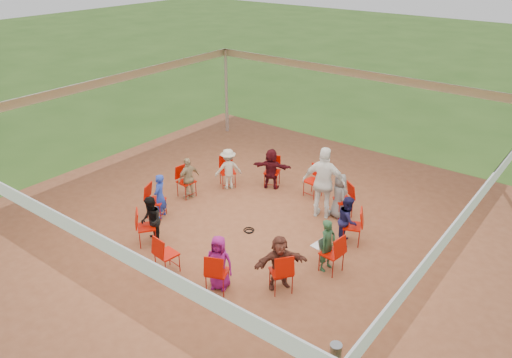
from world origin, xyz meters
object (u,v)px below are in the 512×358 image
Objects in this scene: laptop at (322,243)px; person_seated_2 at (339,196)px; chair_8 at (146,227)px; person_seated_0 at (328,245)px; chair_6 at (186,182)px; chair_0 at (332,253)px; chair_5 at (228,172)px; chair_3 at (313,181)px; person_seated_6 at (160,196)px; person_seated_5 at (189,178)px; chair_1 at (352,226)px; chair_11 at (281,272)px; chair_9 at (167,254)px; chair_10 at (217,272)px; standing_person at (324,183)px; person_seated_8 at (219,263)px; person_seated_9 at (279,262)px; chair_4 at (272,172)px; chair_7 at (156,201)px; person_seated_3 at (271,169)px; person_seated_4 at (228,169)px; person_seated_7 at (151,221)px; person_seated_1 at (348,220)px; chair_2 at (343,200)px; cable_coil at (249,230)px.

person_seated_2 is at bearing 26.58° from laptop.
chair_8 is 0.76× the size of person_seated_0.
chair_6 is 2.47m from chair_8.
chair_0 and chair_5 have the same top height.
person_seated_6 is at bearing 60.82° from chair_3.
person_seated_0 is at bearing -90.00° from laptop.
person_seated_2 is at bearing 120.00° from person_seated_5.
person_seated_0 is (0.06, -1.25, 0.15)m from chair_1.
chair_9 is at bearing 150.00° from chair_11.
chair_8 and chair_10 have the same top height.
standing_person reaches higher than chair_8.
person_seated_6 is 4.16m from standing_person.
person_seated_8 and person_seated_9 have the same top height.
chair_11 is at bearing 30.00° from chair_9.
person_seated_2 is at bearing 45.00° from person_seated_9.
person_seated_5 is at bearing 20.30° from chair_5.
chair_11 is (4.43, -1.79, 0.00)m from chair_6.
chair_0 is 0.76× the size of person_seated_9.
standing_person is at bearing 91.52° from chair_8.
chair_4 is 1.00× the size of chair_9.
person_seated_8 is (3.20, -1.20, 0.15)m from chair_7.
chair_9 is at bearing 170.30° from person_seated_8.
person_seated_3 is (-3.20, 1.20, 0.15)m from chair_1.
chair_0 is at bearing 152.47° from person_seated_2.
person_seated_8 is (-1.41, -1.88, 0.00)m from person_seated_0.
person_seated_5 is (-2.63, -2.17, 0.15)m from chair_3.
standing_person reaches higher than person_seated_8.
person_seated_9 is (2.18, 1.04, 0.15)m from chair_9.
person_seated_4 is 1.00× the size of person_seated_7.
person_seated_1 is 1.00× the size of person_seated_7.
chair_9 is 0.76× the size of person_seated_8.
person_seated_3 is at bearing 150.00° from person_seated_5.
chair_11 is (-0.48, -1.19, 0.00)m from chair_0.
person_seated_4 is at bearing 105.00° from person_seated_8.
person_seated_0 reaches higher than laptop.
chair_9 is 2.42m from person_seated_6.
chair_11 is 3.42m from person_seated_2.
chair_10 is at bearing 75.00° from chair_5.
chair_2 is at bearing 90.00° from chair_8.
person_seated_1 is at bearing 7.66° from laptop.
laptop is (4.45, 0.70, 0.12)m from chair_7.
standing_person is at bearing 36.67° from laptop.
chair_1 is 0.76× the size of person_seated_7.
chair_4 is 0.76× the size of person_seated_5.
person_seated_5 and person_seated_7 have the same top height.
person_seated_2 and person_seated_6 have the same top height.
person_seated_2 is 2.28m from laptop.
chair_2 is 3.07× the size of cable_coil.
chair_0 is 3.50m from chair_3.
chair_7 is 2.52m from cable_coil.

